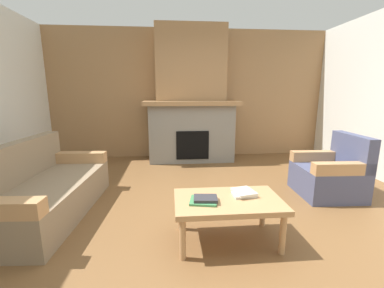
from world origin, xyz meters
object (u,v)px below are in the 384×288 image
at_px(armchair, 331,174).
at_px(coffee_table, 228,204).
at_px(fireplace, 191,104).
at_px(couch, 43,191).

bearing_deg(armchair, coffee_table, -149.82).
bearing_deg(fireplace, armchair, -49.40).
distance_m(fireplace, coffee_table, 3.14).
bearing_deg(couch, coffee_table, -19.33).
bearing_deg(coffee_table, armchair, 30.18).
bearing_deg(couch, fireplace, 50.62).
distance_m(fireplace, armchair, 2.85).
xyz_separation_m(fireplace, armchair, (1.77, -2.06, -0.87)).
height_order(fireplace, couch, fireplace).
bearing_deg(armchair, couch, -175.86).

